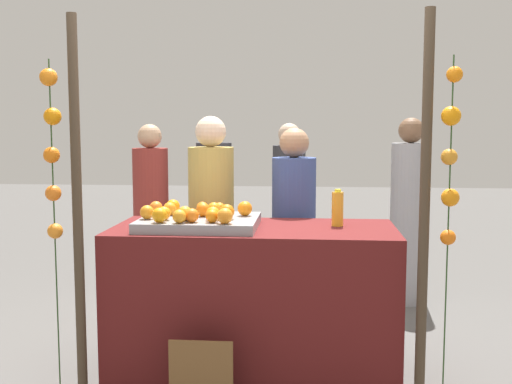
# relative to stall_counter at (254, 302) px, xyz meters

# --- Properties ---
(ground_plane) EXTENTS (24.00, 24.00, 0.00)m
(ground_plane) POSITION_rel_stall_counter_xyz_m (0.00, 0.00, -0.47)
(ground_plane) COLOR #565451
(stall_counter) EXTENTS (1.74, 0.78, 0.94)m
(stall_counter) POSITION_rel_stall_counter_xyz_m (0.00, 0.00, 0.00)
(stall_counter) COLOR #5B1919
(stall_counter) RESTS_ON ground_plane
(orange_tray) EXTENTS (0.71, 0.58, 0.06)m
(orange_tray) POSITION_rel_stall_counter_xyz_m (-0.33, -0.04, 0.50)
(orange_tray) COLOR gray
(orange_tray) RESTS_ON stall_counter
(orange_0) EXTENTS (0.08, 0.08, 0.08)m
(orange_0) POSITION_rel_stall_counter_xyz_m (-0.53, 0.04, 0.57)
(orange_0) COLOR orange
(orange_0) RESTS_ON orange_tray
(orange_1) EXTENTS (0.08, 0.08, 0.08)m
(orange_1) POSITION_rel_stall_counter_xyz_m (-0.23, -0.15, 0.57)
(orange_1) COLOR orange
(orange_1) RESTS_ON orange_tray
(orange_2) EXTENTS (0.08, 0.08, 0.08)m
(orange_2) POSITION_rel_stall_counter_xyz_m (-0.63, 0.08, 0.57)
(orange_2) COLOR orange
(orange_2) RESTS_ON orange_tray
(orange_3) EXTENTS (0.09, 0.09, 0.09)m
(orange_3) POSITION_rel_stall_counter_xyz_m (-0.40, -0.17, 0.58)
(orange_3) COLOR orange
(orange_3) RESTS_ON orange_tray
(orange_4) EXTENTS (0.08, 0.08, 0.08)m
(orange_4) POSITION_rel_stall_counter_xyz_m (-0.41, -0.27, 0.57)
(orange_4) COLOR orange
(orange_4) RESTS_ON orange_tray
(orange_5) EXTENTS (0.09, 0.09, 0.09)m
(orange_5) POSITION_rel_stall_counter_xyz_m (-0.15, -0.10, 0.58)
(orange_5) COLOR orange
(orange_5) RESTS_ON orange_tray
(orange_6) EXTENTS (0.09, 0.09, 0.09)m
(orange_6) POSITION_rel_stall_counter_xyz_m (-0.06, 0.06, 0.58)
(orange_6) COLOR orange
(orange_6) RESTS_ON orange_tray
(orange_7) EXTENTS (0.09, 0.09, 0.09)m
(orange_7) POSITION_rel_stall_counter_xyz_m (-0.52, -0.26, 0.58)
(orange_7) COLOR orange
(orange_7) RESTS_ON orange_tray
(orange_8) EXTENTS (0.08, 0.08, 0.08)m
(orange_8) POSITION_rel_stall_counter_xyz_m (-0.34, -0.23, 0.57)
(orange_8) COLOR orange
(orange_8) RESTS_ON orange_tray
(orange_9) EXTENTS (0.08, 0.08, 0.08)m
(orange_9) POSITION_rel_stall_counter_xyz_m (-0.34, 0.13, 0.57)
(orange_9) COLOR orange
(orange_9) RESTS_ON orange_tray
(orange_10) EXTENTS (0.09, 0.09, 0.09)m
(orange_10) POSITION_rel_stall_counter_xyz_m (-0.14, -0.27, 0.58)
(orange_10) COLOR orange
(orange_10) RESTS_ON orange_tray
(orange_11) EXTENTS (0.08, 0.08, 0.08)m
(orange_11) POSITION_rel_stall_counter_xyz_m (-0.26, 0.05, 0.57)
(orange_11) COLOR orange
(orange_11) RESTS_ON orange_tray
(orange_12) EXTENTS (0.09, 0.09, 0.09)m
(orange_12) POSITION_rel_stall_counter_xyz_m (-0.31, 0.00, 0.57)
(orange_12) COLOR orange
(orange_12) RESTS_ON orange_tray
(orange_13) EXTENTS (0.09, 0.09, 0.09)m
(orange_13) POSITION_rel_stall_counter_xyz_m (-0.53, 0.13, 0.58)
(orange_13) COLOR orange
(orange_13) RESTS_ON orange_tray
(orange_14) EXTENTS (0.08, 0.08, 0.08)m
(orange_14) POSITION_rel_stall_counter_xyz_m (-0.22, -0.23, 0.57)
(orange_14) COLOR orange
(orange_14) RESTS_ON orange_tray
(orange_15) EXTENTS (0.08, 0.08, 0.08)m
(orange_15) POSITION_rel_stall_counter_xyz_m (-0.52, -0.16, 0.57)
(orange_15) COLOR orange
(orange_15) RESTS_ON orange_tray
(orange_16) EXTENTS (0.07, 0.07, 0.07)m
(orange_16) POSITION_rel_stall_counter_xyz_m (-0.23, 0.13, 0.57)
(orange_16) COLOR orange
(orange_16) RESTS_ON orange_tray
(orange_17) EXTENTS (0.08, 0.08, 0.08)m
(orange_17) POSITION_rel_stall_counter_xyz_m (-0.63, -0.13, 0.57)
(orange_17) COLOR orange
(orange_17) RESTS_ON orange_tray
(juice_bottle) EXTENTS (0.07, 0.07, 0.23)m
(juice_bottle) POSITION_rel_stall_counter_xyz_m (0.51, 0.08, 0.58)
(juice_bottle) COLOR gold
(juice_bottle) RESTS_ON stall_counter
(chalkboard_sign) EXTENTS (0.35, 0.03, 0.43)m
(chalkboard_sign) POSITION_rel_stall_counter_xyz_m (-0.23, -0.58, -0.27)
(chalkboard_sign) COLOR brown
(chalkboard_sign) RESTS_ON ground_plane
(vendor_left) EXTENTS (0.33, 0.33, 1.63)m
(vendor_left) POSITION_rel_stall_counter_xyz_m (-0.37, 0.63, 0.29)
(vendor_left) COLOR tan
(vendor_left) RESTS_ON ground_plane
(vendor_right) EXTENTS (0.31, 0.31, 1.55)m
(vendor_right) POSITION_rel_stall_counter_xyz_m (0.23, 0.62, 0.25)
(vendor_right) COLOR #384C8C
(vendor_right) RESTS_ON ground_plane
(crowd_person_0) EXTENTS (0.32, 0.32, 1.57)m
(crowd_person_0) POSITION_rel_stall_counter_xyz_m (-1.08, 1.67, 0.26)
(crowd_person_0) COLOR maroon
(crowd_person_0) RESTS_ON ground_plane
(crowd_person_1) EXTENTS (0.33, 0.33, 1.63)m
(crowd_person_1) POSITION_rel_stall_counter_xyz_m (1.21, 1.75, 0.29)
(crowd_person_1) COLOR #99999E
(crowd_person_1) RESTS_ON ground_plane
(crowd_person_2) EXTENTS (0.32, 0.32, 1.58)m
(crowd_person_2) POSITION_rel_stall_counter_xyz_m (0.14, 2.26, 0.26)
(crowd_person_2) COLOR #333338
(crowd_person_2) RESTS_ON ground_plane
(crowd_person_3) EXTENTS (0.33, 0.33, 1.62)m
(crowd_person_3) POSITION_rel_stall_counter_xyz_m (-0.54, 1.89, 0.28)
(crowd_person_3) COLOR #333338
(crowd_person_3) RESTS_ON ground_plane
(canopy_post_left) EXTENTS (0.06, 0.06, 2.17)m
(canopy_post_left) POSITION_rel_stall_counter_xyz_m (-0.95, -0.43, 0.61)
(canopy_post_left) COLOR #473828
(canopy_post_left) RESTS_ON ground_plane
(canopy_post_right) EXTENTS (0.06, 0.06, 2.17)m
(canopy_post_right) POSITION_rel_stall_counter_xyz_m (0.95, -0.43, 0.61)
(canopy_post_right) COLOR #473828
(canopy_post_right) RESTS_ON ground_plane
(garland_strand_left) EXTENTS (0.11, 0.11, 1.93)m
(garland_strand_left) POSITION_rel_stall_counter_xyz_m (-1.08, -0.44, 0.96)
(garland_strand_left) COLOR #2D4C23
(garland_strand_left) RESTS_ON ground_plane
(garland_strand_right) EXTENTS (0.11, 0.11, 1.93)m
(garland_strand_right) POSITION_rel_stall_counter_xyz_m (1.07, -0.45, 0.93)
(garland_strand_right) COLOR #2D4C23
(garland_strand_right) RESTS_ON ground_plane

